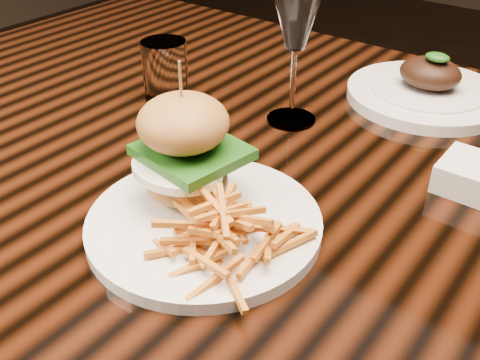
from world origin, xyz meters
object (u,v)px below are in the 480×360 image
Objects in this scene: dining_table at (316,209)px; burger_plate at (200,192)px; far_dish at (427,91)px; wine_glass at (297,18)px.

dining_table is 0.24m from burger_plate.
far_dish reaches higher than dining_table.
wine_glass is at bearing 141.31° from dining_table.
dining_table is 7.63× the size of wine_glass.
burger_plate is at bearing -100.84° from dining_table.
far_dish is at bearing 82.21° from dining_table.
far_dish is (0.04, 0.27, 0.09)m from dining_table.
far_dish is at bearing 102.02° from burger_plate.
burger_plate is at bearing -99.09° from far_dish.
dining_table is at bearing -97.79° from far_dish.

